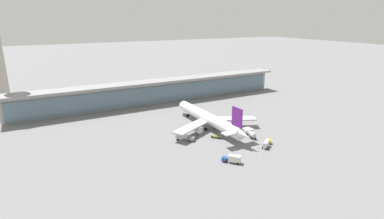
{
  "coord_description": "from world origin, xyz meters",
  "views": [
    {
      "loc": [
        -73.62,
        -124.2,
        54.13
      ],
      "look_at": [
        0.0,
        10.92,
        7.72
      ],
      "focal_mm": 28.4,
      "sensor_mm": 36.0,
      "label": 1
    }
  ],
  "objects_px": {
    "service_truck_under_wing_olive": "(217,136)",
    "service_truck_at_far_stand_grey": "(184,137)",
    "service_truck_on_taxiway_olive": "(251,133)",
    "service_truck_by_tail_blue": "(233,159)",
    "service_truck_mid_apron_yellow": "(267,143)",
    "airliner_on_stand": "(209,119)",
    "service_truck_near_nose_yellow": "(239,127)"
  },
  "relations": [
    {
      "from": "service_truck_under_wing_olive",
      "to": "service_truck_at_far_stand_grey",
      "type": "relative_size",
      "value": 0.79
    },
    {
      "from": "service_truck_at_far_stand_grey",
      "to": "service_truck_on_taxiway_olive",
      "type": "bearing_deg",
      "value": -20.65
    },
    {
      "from": "service_truck_by_tail_blue",
      "to": "service_truck_on_taxiway_olive",
      "type": "height_order",
      "value": "service_truck_by_tail_blue"
    },
    {
      "from": "service_truck_mid_apron_yellow",
      "to": "service_truck_at_far_stand_grey",
      "type": "bearing_deg",
      "value": 140.59
    },
    {
      "from": "airliner_on_stand",
      "to": "service_truck_under_wing_olive",
      "type": "height_order",
      "value": "airliner_on_stand"
    },
    {
      "from": "service_truck_at_far_stand_grey",
      "to": "service_truck_by_tail_blue",
      "type": "bearing_deg",
      "value": -77.57
    },
    {
      "from": "airliner_on_stand",
      "to": "service_truck_near_nose_yellow",
      "type": "distance_m",
      "value": 15.86
    },
    {
      "from": "airliner_on_stand",
      "to": "service_truck_at_far_stand_grey",
      "type": "relative_size",
      "value": 8.04
    },
    {
      "from": "service_truck_mid_apron_yellow",
      "to": "service_truck_on_taxiway_olive",
      "type": "xyz_separation_m",
      "value": [
        1.08,
        12.36,
        0.0
      ]
    },
    {
      "from": "service_truck_under_wing_olive",
      "to": "service_truck_mid_apron_yellow",
      "type": "height_order",
      "value": "service_truck_mid_apron_yellow"
    },
    {
      "from": "service_truck_near_nose_yellow",
      "to": "service_truck_mid_apron_yellow",
      "type": "distance_m",
      "value": 23.73
    },
    {
      "from": "service_truck_on_taxiway_olive",
      "to": "service_truck_near_nose_yellow",
      "type": "bearing_deg",
      "value": 81.51
    },
    {
      "from": "service_truck_on_taxiway_olive",
      "to": "service_truck_at_far_stand_grey",
      "type": "bearing_deg",
      "value": 159.35
    },
    {
      "from": "service_truck_near_nose_yellow",
      "to": "service_truck_on_taxiway_olive",
      "type": "bearing_deg",
      "value": -98.49
    },
    {
      "from": "service_truck_near_nose_yellow",
      "to": "service_truck_at_far_stand_grey",
      "type": "distance_m",
      "value": 31.48
    },
    {
      "from": "airliner_on_stand",
      "to": "service_truck_under_wing_olive",
      "type": "distance_m",
      "value": 13.94
    },
    {
      "from": "service_truck_mid_apron_yellow",
      "to": "service_truck_on_taxiway_olive",
      "type": "relative_size",
      "value": 0.93
    },
    {
      "from": "service_truck_near_nose_yellow",
      "to": "airliner_on_stand",
      "type": "bearing_deg",
      "value": 148.34
    },
    {
      "from": "airliner_on_stand",
      "to": "service_truck_by_tail_blue",
      "type": "bearing_deg",
      "value": -108.06
    },
    {
      "from": "service_truck_under_wing_olive",
      "to": "service_truck_by_tail_blue",
      "type": "distance_m",
      "value": 25.8
    },
    {
      "from": "service_truck_by_tail_blue",
      "to": "service_truck_at_far_stand_grey",
      "type": "xyz_separation_m",
      "value": [
        -6.42,
        29.1,
        0.02
      ]
    },
    {
      "from": "service_truck_on_taxiway_olive",
      "to": "service_truck_by_tail_blue",
      "type": "bearing_deg",
      "value": -142.61
    },
    {
      "from": "airliner_on_stand",
      "to": "service_truck_at_far_stand_grey",
      "type": "xyz_separation_m",
      "value": [
        -18.5,
        -7.96,
        -3.58
      ]
    },
    {
      "from": "service_truck_near_nose_yellow",
      "to": "service_truck_by_tail_blue",
      "type": "height_order",
      "value": "service_truck_by_tail_blue"
    },
    {
      "from": "service_truck_mid_apron_yellow",
      "to": "service_truck_by_tail_blue",
      "type": "distance_m",
      "value": 22.96
    },
    {
      "from": "service_truck_by_tail_blue",
      "to": "service_truck_at_far_stand_grey",
      "type": "height_order",
      "value": "service_truck_by_tail_blue"
    },
    {
      "from": "airliner_on_stand",
      "to": "service_truck_on_taxiway_olive",
      "type": "height_order",
      "value": "airliner_on_stand"
    },
    {
      "from": "service_truck_by_tail_blue",
      "to": "service_truck_near_nose_yellow",
      "type": "bearing_deg",
      "value": 49.25
    },
    {
      "from": "service_truck_near_nose_yellow",
      "to": "service_truck_at_far_stand_grey",
      "type": "bearing_deg",
      "value": 179.94
    },
    {
      "from": "service_truck_mid_apron_yellow",
      "to": "service_truck_near_nose_yellow",
      "type": "bearing_deg",
      "value": 83.33
    },
    {
      "from": "service_truck_under_wing_olive",
      "to": "service_truck_mid_apron_yellow",
      "type": "bearing_deg",
      "value": -53.61
    },
    {
      "from": "service_truck_by_tail_blue",
      "to": "service_truck_at_far_stand_grey",
      "type": "distance_m",
      "value": 29.8
    }
  ]
}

